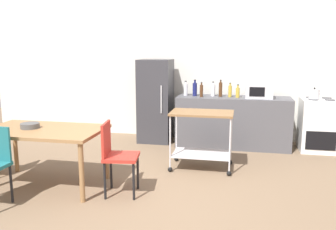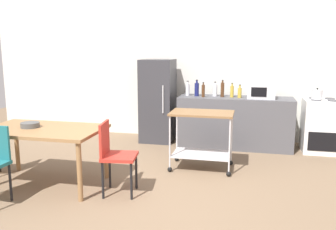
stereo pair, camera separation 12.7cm
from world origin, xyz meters
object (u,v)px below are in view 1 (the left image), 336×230
at_px(bottle_sparkling_water, 201,91).
at_px(bottle_wine, 213,90).
at_px(bottle_olive_oil, 220,89).
at_px(kettle, 314,94).
at_px(refrigerator, 156,101).
at_px(dining_table, 43,135).
at_px(bottle_vinegar, 230,91).
at_px(microwave, 259,91).
at_px(stove_oven, 318,125).
at_px(bottle_sesame_oil, 195,89).
at_px(bottle_soda, 186,89).
at_px(kitchen_cart, 202,131).
at_px(fruit_bowl, 30,126).
at_px(chair_red, 116,153).
at_px(bottle_hot_sauce, 238,92).

height_order(bottle_sparkling_water, bottle_wine, bottle_sparkling_water).
bearing_deg(bottle_olive_oil, kettle, -3.09).
height_order(refrigerator, bottle_olive_oil, refrigerator).
bearing_deg(dining_table, bottle_vinegar, 46.57).
bearing_deg(refrigerator, microwave, -4.32).
height_order(stove_oven, bottle_sparkling_water, bottle_sparkling_water).
distance_m(bottle_sesame_oil, bottle_vinegar, 0.63).
relative_size(bottle_soda, bottle_wine, 1.03).
height_order(kitchen_cart, fruit_bowl, kitchen_cart).
distance_m(bottle_wine, microwave, 0.81).
bearing_deg(kitchen_cart, bottle_wine, 88.15).
height_order(refrigerator, kettle, refrigerator).
relative_size(bottle_sparkling_water, bottle_wine, 1.01).
distance_m(chair_red, kettle, 3.60).
bearing_deg(bottle_soda, stove_oven, -0.73).
height_order(bottle_wine, bottle_olive_oil, bottle_olive_oil).
bearing_deg(bottle_wine, stove_oven, -1.30).
distance_m(stove_oven, refrigerator, 2.92).
relative_size(kitchen_cart, bottle_sparkling_water, 3.44).
bearing_deg(kettle, kitchen_cart, -144.60).
distance_m(stove_oven, microwave, 1.17).
bearing_deg(kitchen_cart, bottle_hot_sauce, 69.33).
xyz_separation_m(bottle_soda, bottle_vinegar, (0.80, -0.06, -0.00)).
distance_m(stove_oven, bottle_vinegar, 1.61).
height_order(stove_oven, bottle_sesame_oil, bottle_sesame_oil).
bearing_deg(bottle_sparkling_water, bottle_olive_oil, 17.27).
height_order(bottle_soda, bottle_vinegar, bottle_soda).
distance_m(bottle_vinegar, kettle, 1.40).
bearing_deg(bottle_soda, bottle_hot_sauce, -4.98).
bearing_deg(stove_oven, chair_red, -138.08).
bearing_deg(bottle_hot_sauce, stove_oven, 2.16).
height_order(chair_red, bottle_hot_sauce, bottle_hot_sauce).
distance_m(chair_red, bottle_soda, 2.61).
bearing_deg(stove_oven, bottle_sparkling_water, -176.69).
height_order(kitchen_cart, bottle_sparkling_water, bottle_sparkling_water).
xyz_separation_m(bottle_wine, kettle, (1.70, -0.14, -0.01)).
bearing_deg(bottle_sparkling_water, bottle_wine, 39.51).
distance_m(bottle_wine, bottle_vinegar, 0.31).
bearing_deg(chair_red, bottle_sesame_oil, -22.33).
bearing_deg(bottle_hot_sauce, bottle_soda, 175.02).
distance_m(bottle_sparkling_water, bottle_hot_sauce, 0.64).
relative_size(refrigerator, kitchen_cart, 1.70).
bearing_deg(bottle_olive_oil, bottle_soda, 176.06).
xyz_separation_m(stove_oven, microwave, (-1.02, -0.06, 0.58)).
bearing_deg(bottle_sesame_oil, chair_red, -104.01).
xyz_separation_m(chair_red, bottle_sparkling_water, (0.76, 2.37, 0.50)).
xyz_separation_m(stove_oven, bottle_wine, (-1.82, 0.04, 0.56)).
bearing_deg(bottle_sparkling_water, bottle_hot_sauce, 5.81).
height_order(kitchen_cart, bottle_olive_oil, bottle_olive_oil).
bearing_deg(stove_oven, refrigerator, 178.40).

